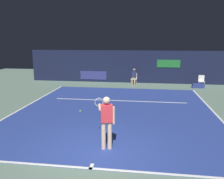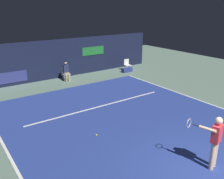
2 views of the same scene
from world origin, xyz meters
name	(u,v)px [view 1 (image 1 of 2)]	position (x,y,z in m)	size (l,w,h in m)	color
ground_plane	(115,111)	(0.00, 4.48, 0.00)	(30.94, 30.94, 0.00)	slate
court_surface	(115,111)	(0.00, 4.48, 0.01)	(9.62, 10.95, 0.01)	navy
line_baseline	(91,168)	(0.00, -0.95, 0.01)	(9.62, 0.10, 0.01)	white
line_sideline_left	(216,114)	(4.76, 4.48, 0.01)	(0.10, 10.95, 0.01)	white
line_sideline_right	(25,107)	(-4.76, 4.48, 0.01)	(0.10, 10.95, 0.01)	white
line_service	(119,101)	(0.00, 6.39, 0.01)	(7.51, 0.10, 0.01)	white
line_centre_mark	(91,166)	(0.00, -0.85, 0.01)	(0.10, 0.30, 0.01)	white
back_wall	(128,67)	(0.00, 12.51, 1.30)	(16.16, 0.33, 2.60)	#141933
tennis_player	(106,119)	(0.23, 0.32, 0.99)	(0.78, 0.93, 1.73)	beige
line_judge_on_chair	(134,76)	(0.57, 11.41, 0.69)	(0.48, 0.56, 1.32)	white
courtside_chair_near	(201,81)	(5.55, 11.20, 0.50)	(0.48, 0.45, 0.88)	white
tennis_ball	(80,111)	(-1.67, 4.02, 0.05)	(0.07, 0.07, 0.07)	#CCE033
equipment_bag	(198,86)	(5.27, 10.87, 0.16)	(0.84, 0.32, 0.32)	navy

